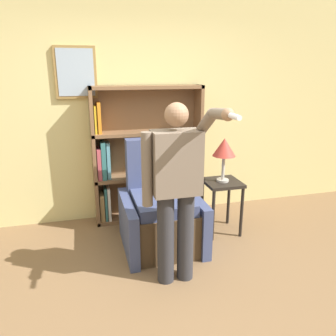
# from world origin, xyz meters

# --- Properties ---
(ground_plane) EXTENTS (14.00, 14.00, 0.00)m
(ground_plane) POSITION_xyz_m (0.00, 0.00, 0.00)
(ground_plane) COLOR brown
(wall_back) EXTENTS (8.00, 0.11, 2.80)m
(wall_back) POSITION_xyz_m (-0.01, 2.03, 1.40)
(wall_back) COLOR #DBCC84
(wall_back) RESTS_ON ground_plane
(bookcase) EXTENTS (1.36, 0.28, 1.69)m
(bookcase) POSITION_xyz_m (0.04, 1.87, 0.81)
(bookcase) COLOR brown
(bookcase) RESTS_ON ground_plane
(armchair) EXTENTS (0.83, 0.87, 1.14)m
(armchair) POSITION_xyz_m (0.12, 1.15, 0.36)
(armchair) COLOR #4C3823
(armchair) RESTS_ON ground_plane
(person_standing) EXTENTS (0.56, 0.78, 1.62)m
(person_standing) POSITION_xyz_m (0.10, 0.46, 0.92)
(person_standing) COLOR #2D2D33
(person_standing) RESTS_ON ground_plane
(side_table) EXTENTS (0.41, 0.41, 0.63)m
(side_table) POSITION_xyz_m (0.88, 1.23, 0.51)
(side_table) COLOR black
(side_table) RESTS_ON ground_plane
(table_lamp) EXTENTS (0.26, 0.26, 0.50)m
(table_lamp) POSITION_xyz_m (0.88, 1.23, 1.02)
(table_lamp) COLOR #B7B2A8
(table_lamp) RESTS_ON side_table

